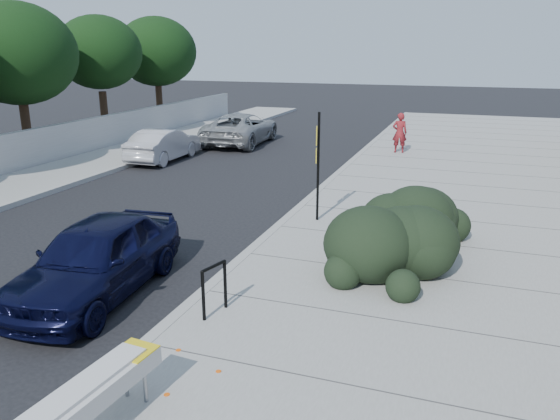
% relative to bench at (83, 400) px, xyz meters
% --- Properties ---
extents(ground, '(120.00, 120.00, 0.00)m').
position_rel_bench_xyz_m(ground, '(-0.60, 4.05, -0.69)').
color(ground, black).
rests_on(ground, ground).
extents(sidewalk_near, '(11.20, 50.00, 0.15)m').
position_rel_bench_xyz_m(sidewalk_near, '(5.00, 9.05, -0.62)').
color(sidewalk_near, gray).
rests_on(sidewalk_near, ground).
extents(sidewalk_far, '(3.00, 50.00, 0.15)m').
position_rel_bench_xyz_m(sidewalk_far, '(-10.10, 9.05, -0.62)').
color(sidewalk_far, gray).
rests_on(sidewalk_far, ground).
extents(curb_near, '(0.22, 50.00, 0.17)m').
position_rel_bench_xyz_m(curb_near, '(-0.60, 9.05, -0.61)').
color(curb_near, '#9E9E99').
rests_on(curb_near, ground).
extents(curb_far, '(0.22, 50.00, 0.17)m').
position_rel_bench_xyz_m(curb_far, '(-8.60, 9.05, -0.61)').
color(curb_far, '#9E9E99').
rests_on(curb_far, ground).
extents(tree_far_d, '(4.60, 4.60, 6.16)m').
position_rel_bench_xyz_m(tree_far_d, '(-13.10, 13.05, 3.50)').
color(tree_far_d, '#332114').
rests_on(tree_far_d, ground).
extents(tree_far_e, '(4.00, 4.00, 5.90)m').
position_rel_bench_xyz_m(tree_far_e, '(-13.10, 18.05, 3.49)').
color(tree_far_e, '#332114').
rests_on(tree_far_e, ground).
extents(tree_far_f, '(4.40, 4.40, 6.07)m').
position_rel_bench_xyz_m(tree_far_f, '(-13.10, 23.05, 3.49)').
color(tree_far_f, '#332114').
rests_on(tree_far_f, ground).
extents(bench, '(0.67, 2.30, 0.69)m').
position_rel_bench_xyz_m(bench, '(0.00, 0.00, 0.00)').
color(bench, gray).
rests_on(bench, sidewalk_near).
extents(bike_rack, '(0.20, 0.59, 0.88)m').
position_rel_bench_xyz_m(bike_rack, '(0.00, 3.30, -0.01)').
color(bike_rack, black).
rests_on(bike_rack, sidewalk_near).
extents(sign_post, '(0.14, 0.31, 2.78)m').
position_rel_bench_xyz_m(sign_post, '(0.19, 8.88, 1.02)').
color(sign_post, black).
rests_on(sign_post, sidewalk_near).
extents(hedge, '(3.29, 4.56, 1.54)m').
position_rel_bench_xyz_m(hedge, '(2.69, 6.85, 0.23)').
color(hedge, black).
rests_on(hedge, sidewalk_near).
extents(sedan_navy, '(2.09, 4.41, 1.45)m').
position_rel_bench_xyz_m(sedan_navy, '(-2.52, 3.53, 0.03)').
color(sedan_navy, black).
rests_on(sedan_navy, ground).
extents(wagon_silver, '(1.45, 3.97, 1.30)m').
position_rel_bench_xyz_m(wagon_silver, '(-7.95, 14.90, -0.04)').
color(wagon_silver, '#BABAC0').
rests_on(wagon_silver, ground).
extents(suv_silver, '(2.73, 5.40, 1.46)m').
position_rel_bench_xyz_m(suv_silver, '(-6.60, 19.62, 0.04)').
color(suv_silver, '#96999B').
rests_on(suv_silver, ground).
extents(pedestrian, '(0.68, 0.51, 1.67)m').
position_rel_bench_xyz_m(pedestrian, '(0.90, 19.08, 0.29)').
color(pedestrian, maroon).
rests_on(pedestrian, sidewalk_near).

